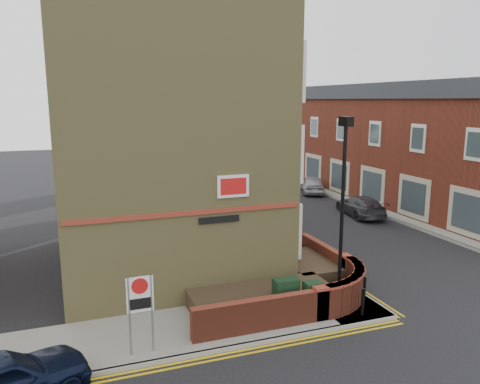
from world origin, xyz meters
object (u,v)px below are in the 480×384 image
at_px(zone_sign, 140,301).
at_px(silver_car_near, 261,203).
at_px(lamppost, 342,213).
at_px(utility_cabinet_large, 286,297).

bearing_deg(zone_sign, silver_car_near, 56.54).
bearing_deg(silver_car_near, zone_sign, -107.34).
bearing_deg(lamppost, utility_cabinet_large, 176.99).
height_order(lamppost, silver_car_near, lamppost).
xyz_separation_m(utility_cabinet_large, zone_sign, (-4.70, -0.80, 0.92)).
bearing_deg(zone_sign, utility_cabinet_large, 9.69).
xyz_separation_m(lamppost, silver_car_near, (2.83, 13.56, -2.73)).
distance_m(zone_sign, silver_car_near, 17.13).
height_order(utility_cabinet_large, zone_sign, zone_sign).
xyz_separation_m(utility_cabinet_large, silver_car_near, (4.73, 13.46, -0.11)).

